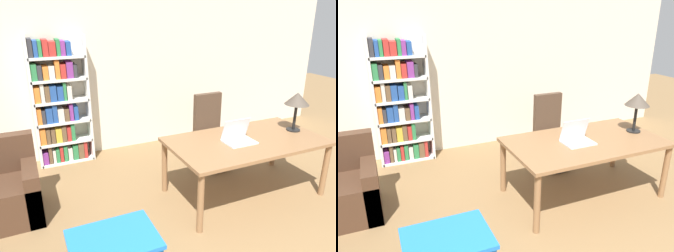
{
  "view_description": "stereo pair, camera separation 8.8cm",
  "coord_description": "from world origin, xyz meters",
  "views": [
    {
      "loc": [
        -1.39,
        -0.42,
        2.22
      ],
      "look_at": [
        0.03,
        2.68,
        0.97
      ],
      "focal_mm": 35.0,
      "sensor_mm": 36.0,
      "label": 1
    },
    {
      "loc": [
        -1.31,
        -0.46,
        2.22
      ],
      "look_at": [
        0.03,
        2.68,
        0.97
      ],
      "focal_mm": 35.0,
      "sensor_mm": 36.0,
      "label": 2
    }
  ],
  "objects": [
    {
      "name": "wall_back",
      "position": [
        0.0,
        4.53,
        1.35
      ],
      "size": [
        8.0,
        0.06,
        2.7
      ],
      "color": "beige",
      "rests_on": "ground_plane"
    },
    {
      "name": "desk",
      "position": [
        0.97,
        2.48,
        0.65
      ],
      "size": [
        1.87,
        1.02,
        0.72
      ],
      "color": "olive",
      "rests_on": "ground_plane"
    },
    {
      "name": "laptop",
      "position": [
        0.84,
        2.48,
        0.78
      ],
      "size": [
        0.36,
        0.26,
        0.27
      ],
      "color": "silver",
      "rests_on": "desk"
    },
    {
      "name": "table_lamp",
      "position": [
        1.71,
        2.49,
        1.12
      ],
      "size": [
        0.3,
        0.3,
        0.5
      ],
      "color": "black",
      "rests_on": "desk"
    },
    {
      "name": "office_chair",
      "position": [
        1.02,
        3.36,
        0.46
      ],
      "size": [
        0.55,
        0.55,
        1.05
      ],
      "color": "black",
      "rests_on": "ground_plane"
    },
    {
      "name": "side_table_blue",
      "position": [
        -0.91,
        1.63,
        0.47
      ],
      "size": [
        0.68,
        0.5,
        0.55
      ],
      "color": "blue",
      "rests_on": "ground_plane"
    },
    {
      "name": "armchair",
      "position": [
        -1.71,
        3.15,
        0.3
      ],
      "size": [
        0.71,
        0.71,
        0.88
      ],
      "color": "#472D1E",
      "rests_on": "ground_plane"
    },
    {
      "name": "bookshelf",
      "position": [
        -0.95,
        4.34,
        0.89
      ],
      "size": [
        0.79,
        0.28,
        1.86
      ],
      "color": "white",
      "rests_on": "ground_plane"
    }
  ]
}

